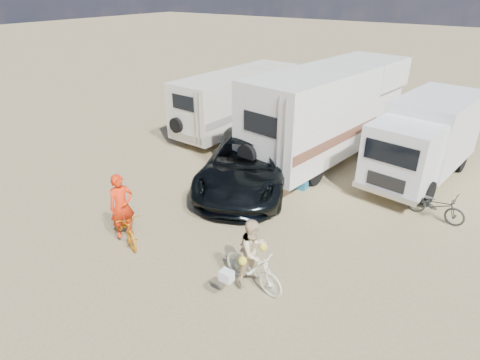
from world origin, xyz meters
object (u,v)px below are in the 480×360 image
Objects in this scene: bike_man at (125,225)px; bike_woman at (253,268)px; crate at (281,190)px; box_truck at (424,141)px; dark_suv at (248,163)px; rider_woman at (253,258)px; rv_left at (237,102)px; rider_man at (123,212)px; rv_main at (328,114)px; cooler at (300,183)px; bike_parked at (436,205)px.

bike_man is 3.93m from bike_woman.
box_truck is at bearing 48.64° from crate.
dark_suv is 3.74× the size of rider_woman.
rv_left is 3.87× the size of rider_man.
rider_woman is (0.00, 0.00, 0.29)m from bike_woman.
bike_woman is (3.91, 0.45, 0.04)m from bike_man.
box_truck is at bearing -1.30° from rv_left.
crate is (-3.45, -3.92, -1.28)m from box_truck.
crate is at bearing 30.02° from bike_woman.
rv_left reaches higher than bike_man.
box_truck is (3.63, -0.03, -0.35)m from rv_main.
cooler is at bearing 23.48° from bike_woman.
rider_woman is 3.78× the size of crate.
cooler is (1.67, 0.81, -0.64)m from dark_suv.
crate is at bearing -79.57° from rv_main.
rv_main reaches higher than bike_man.
rv_left is 11.13m from bike_woman.
bike_man is 6.12m from cooler.
dark_suv is (3.67, -4.54, -0.53)m from rv_left.
rider_woman is at bearing -60.53° from rider_man.
rv_main is at bearing -173.02° from box_truck.
bike_man is at bearing 105.06° from bike_woman.
dark_suv is 3.49× the size of bike_woman.
bike_parked reaches higher than crate.
crate is (2.20, 4.76, -0.73)m from rider_man.
rv_left is 8.48m from box_truck.
rv_main is 1.43× the size of box_truck.
bike_woman is at bearing -69.34° from rv_main.
rider_man is (-3.91, -0.45, 0.38)m from bike_woman.
rv_main reaches higher than bike_parked.
box_truck is (8.46, -0.61, 0.07)m from rv_left.
crate is (2.20, 4.76, -0.31)m from bike_man.
bike_parked is at bearing 16.41° from crate.
rider_man is at bearing 141.19° from bike_parked.
box_truck is at bearing -3.56° from rider_woman.
cooler is (2.53, 5.56, -0.29)m from bike_man.
rv_main reaches higher than cooler.
cooler is at bearing -127.65° from box_truck.
rider_man reaches higher than dark_suv.
rv_main is 8.52m from rider_woman.
box_truck is 2.98m from bike_parked.
rv_main is 19.53× the size of crate.
rv_left reaches higher than bike_parked.
box_truck is 6.23m from dark_suv.
bike_man is 9.11m from bike_parked.
rv_left is 3.80× the size of bike_man.
bike_parked is at bearing -25.09° from rider_man.
box_truck reaches higher than crate.
dark_suv is 3.34× the size of rider_man.
rv_main reaches higher than bike_woman.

